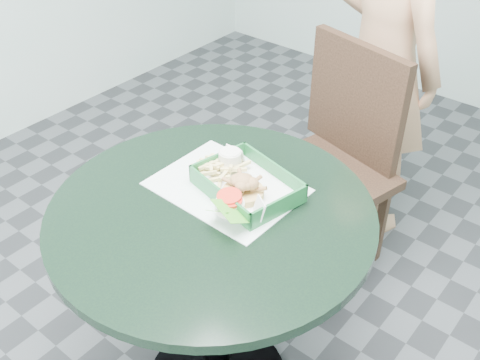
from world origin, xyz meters
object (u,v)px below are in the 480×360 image
Objects in this scene: crab_sandwich at (246,192)px; diner_person at (382,59)px; dining_chair at (336,150)px; cafe_table at (213,260)px; food_basket at (247,193)px; sauce_ramekin at (223,164)px.

diner_person is at bearing 97.56° from crab_sandwich.
dining_chair is at bearing 110.43° from diner_person.
cafe_table is 7.87× the size of crab_sandwich.
diner_person is (-0.09, 1.13, 0.20)m from cafe_table.
dining_chair is at bearing 99.25° from crab_sandwich.
crab_sandwich reaches higher than food_basket.
dining_chair is at bearing 97.84° from food_basket.
cafe_table is 0.79m from dining_chair.
crab_sandwich is 1.69× the size of sauce_ramekin.
food_basket is at bearing 125.37° from crab_sandwich.
food_basket is (0.12, -1.01, -0.02)m from diner_person.
food_basket is 0.12m from sauce_ramekin.
crab_sandwich is (0.05, 0.09, 0.22)m from cafe_table.
cafe_table is at bearing -71.53° from dining_chair.
crab_sandwich is (0.14, -1.04, 0.01)m from diner_person.
dining_chair reaches higher than crab_sandwich.
diner_person reaches higher than sauce_ramekin.
cafe_table is 3.24× the size of food_basket.
sauce_ramekin is at bearing -77.81° from dining_chair.
food_basket is 4.11× the size of sauce_ramekin.
cafe_table is at bearing -103.28° from food_basket.
food_basket is 2.43× the size of crab_sandwich.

